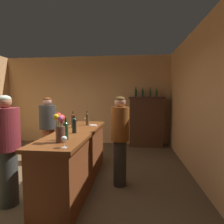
% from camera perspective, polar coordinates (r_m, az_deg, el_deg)
% --- Properties ---
extents(floor, '(8.31, 8.31, 0.00)m').
position_cam_1_polar(floor, '(3.86, -19.94, -19.85)').
color(floor, brown).
rests_on(floor, ground).
extents(wall_back, '(5.67, 0.12, 2.91)m').
position_cam_1_polar(wall_back, '(6.58, -7.64, 3.57)').
color(wall_back, tan).
rests_on(wall_back, ground).
extents(wall_right, '(0.12, 6.51, 2.91)m').
position_cam_1_polar(wall_right, '(3.37, 27.99, 1.90)').
color(wall_right, tan).
rests_on(wall_right, ground).
extents(bar_counter, '(0.64, 2.47, 0.98)m').
position_cam_1_polar(bar_counter, '(3.53, -10.63, -13.36)').
color(bar_counter, brown).
rests_on(bar_counter, ground).
extents(display_cabinet, '(1.10, 0.47, 1.56)m').
position_cam_1_polar(display_cabinet, '(6.12, 10.15, -2.54)').
color(display_cabinet, '#3F2516').
rests_on(display_cabinet, ground).
extents(wine_bottle_chardonnay, '(0.06, 0.06, 0.31)m').
position_cam_1_polar(wine_bottle_chardonnay, '(3.99, -7.45, -1.95)').
color(wine_bottle_chardonnay, '#452F1D').
rests_on(wine_bottle_chardonnay, bar_counter).
extents(wine_bottle_pinot, '(0.07, 0.07, 0.32)m').
position_cam_1_polar(wine_bottle_pinot, '(2.74, -13.67, -5.11)').
color(wine_bottle_pinot, '#173B1A').
rests_on(wine_bottle_pinot, bar_counter).
extents(wine_bottle_rose, '(0.07, 0.07, 0.32)m').
position_cam_1_polar(wine_bottle_rose, '(3.76, -11.61, -2.36)').
color(wine_bottle_rose, '#412D15').
rests_on(wine_bottle_rose, bar_counter).
extents(wine_bottle_malbec, '(0.07, 0.07, 0.30)m').
position_cam_1_polar(wine_bottle_malbec, '(3.19, -11.23, -3.71)').
color(wine_bottle_malbec, black).
rests_on(wine_bottle_malbec, bar_counter).
extents(wine_glass_front, '(0.07, 0.07, 0.14)m').
position_cam_1_polar(wine_glass_front, '(2.32, -14.13, -7.87)').
color(wine_glass_front, white).
rests_on(wine_glass_front, bar_counter).
extents(wine_glass_mid, '(0.08, 0.08, 0.14)m').
position_cam_1_polar(wine_glass_mid, '(4.19, -7.68, -2.07)').
color(wine_glass_mid, white).
rests_on(wine_glass_mid, bar_counter).
extents(flower_arrangement, '(0.14, 0.15, 0.39)m').
position_cam_1_polar(flower_arrangement, '(2.58, -15.26, -4.39)').
color(flower_arrangement, brown).
rests_on(flower_arrangement, bar_counter).
extents(cheese_plate, '(0.16, 0.16, 0.01)m').
position_cam_1_polar(cheese_plate, '(3.95, -5.65, -3.95)').
color(cheese_plate, white).
rests_on(cheese_plate, bar_counter).
extents(display_bottle_left, '(0.07, 0.07, 0.31)m').
position_cam_1_polar(display_bottle_left, '(6.06, 7.13, 5.82)').
color(display_bottle_left, '#133E20').
rests_on(display_bottle_left, display_cabinet).
extents(display_bottle_midleft, '(0.07, 0.07, 0.30)m').
position_cam_1_polar(display_bottle_midleft, '(6.06, 9.15, 5.72)').
color(display_bottle_midleft, '#1C3122').
rests_on(display_bottle_midleft, display_cabinet).
extents(display_bottle_center, '(0.08, 0.08, 0.29)m').
position_cam_1_polar(display_bottle_center, '(6.08, 11.32, 5.64)').
color(display_bottle_center, '#2F482D').
rests_on(display_bottle_center, display_cabinet).
extents(display_bottle_midright, '(0.07, 0.07, 0.29)m').
position_cam_1_polar(display_bottle_midright, '(6.10, 13.21, 5.61)').
color(display_bottle_midright, '#2C4E2A').
rests_on(display_bottle_midright, display_cabinet).
extents(patron_in_navy, '(0.40, 0.40, 1.56)m').
position_cam_1_polar(patron_in_navy, '(4.88, -18.60, -4.21)').
color(patron_in_navy, brown).
rests_on(patron_in_navy, ground).
extents(patron_near_entrance, '(0.38, 0.38, 1.60)m').
position_cam_1_polar(patron_near_entrance, '(3.16, -28.98, -8.96)').
color(patron_near_entrance, '#323431').
rests_on(patron_near_entrance, ground).
extents(bartender, '(0.32, 0.32, 1.58)m').
position_cam_1_polar(bartender, '(3.37, 2.40, -7.38)').
color(bartender, '#2A2925').
rests_on(bartender, ground).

